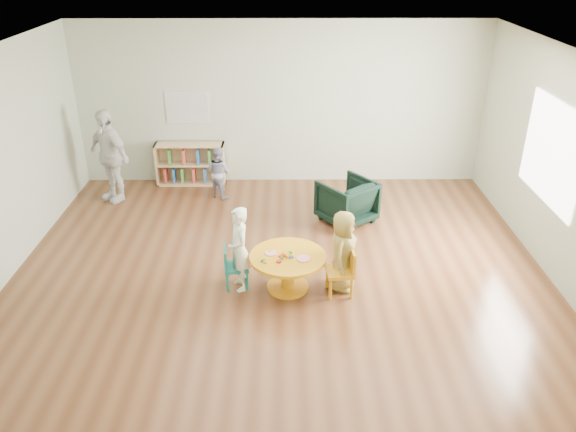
% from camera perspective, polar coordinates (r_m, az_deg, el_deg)
% --- Properties ---
extents(room, '(7.10, 7.00, 2.80)m').
position_cam_1_polar(room, '(6.79, -0.80, 8.66)').
color(room, '#56311B').
rests_on(room, ground).
extents(activity_table, '(0.95, 0.95, 0.52)m').
position_cam_1_polar(activity_table, '(6.96, -0.02, -5.09)').
color(activity_table, orange).
rests_on(activity_table, ground).
extents(kid_chair_left, '(0.34, 0.34, 0.56)m').
position_cam_1_polar(kid_chair_left, '(7.05, -5.63, -5.03)').
color(kid_chair_left, '#167B70').
rests_on(kid_chair_left, ground).
extents(kid_chair_right, '(0.35, 0.35, 0.61)m').
position_cam_1_polar(kid_chair_right, '(6.91, 5.67, -5.47)').
color(kid_chair_right, orange).
rests_on(kid_chair_right, ground).
extents(bookshelf, '(1.20, 0.30, 0.75)m').
position_cam_1_polar(bookshelf, '(10.13, -9.92, 5.25)').
color(bookshelf, tan).
rests_on(bookshelf, ground).
extents(alphabet_poster, '(0.74, 0.01, 0.54)m').
position_cam_1_polar(alphabet_poster, '(9.94, -10.17, 10.80)').
color(alphabet_poster, silver).
rests_on(alphabet_poster, ground).
extents(armchair, '(1.03, 1.03, 0.68)m').
position_cam_1_polar(armchair, '(8.65, 5.98, 1.51)').
color(armchair, black).
rests_on(armchair, ground).
extents(child_left, '(0.38, 0.47, 1.10)m').
position_cam_1_polar(child_left, '(6.89, -5.00, -3.37)').
color(child_left, white).
rests_on(child_left, ground).
extents(child_right, '(0.48, 0.59, 1.05)m').
position_cam_1_polar(child_right, '(6.91, 5.59, -3.56)').
color(child_right, yellow).
rests_on(child_right, ground).
extents(toddler, '(0.54, 0.51, 0.87)m').
position_cam_1_polar(toddler, '(9.50, -7.08, 4.43)').
color(toddler, '#1B1D45').
rests_on(toddler, ground).
extents(adult_caretaker, '(0.95, 0.85, 1.55)m').
position_cam_1_polar(adult_caretaker, '(9.65, -17.71, 5.87)').
color(adult_caretaker, silver).
rests_on(adult_caretaker, ground).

